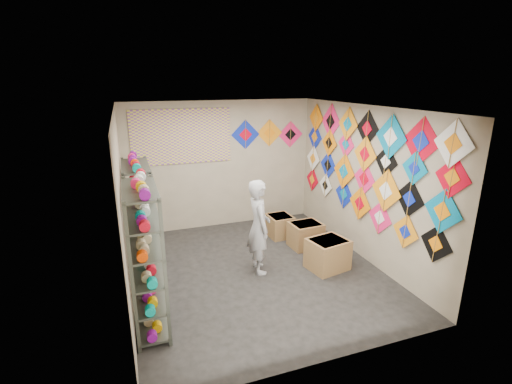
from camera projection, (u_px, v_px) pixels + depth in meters
name	position (u px, v px, depth m)	size (l,w,h in m)	color
ground	(256.00, 271.00, 6.27)	(4.50, 4.50, 0.00)	black
room_walls	(256.00, 177.00, 5.79)	(4.50, 4.50, 4.50)	tan
shelf_rack_front	(146.00, 258.00, 4.66)	(0.40, 1.10, 1.90)	#4C5147
shelf_rack_back	(140.00, 222.00, 5.83)	(0.40, 1.10, 1.90)	#4C5147
string_spools	(142.00, 232.00, 5.22)	(0.12, 2.36, 0.12)	#F81F6E
kite_wall_display	(365.00, 165.00, 6.38)	(0.06, 4.23, 2.05)	black
back_wall_kites	(268.00, 134.00, 8.05)	(1.66, 0.02, 0.66)	#0E25B7
poster	(182.00, 137.00, 7.44)	(2.00, 0.01, 1.10)	#7F4597
shopkeeper	(259.00, 227.00, 6.07)	(0.42, 0.61, 1.59)	beige
carton_a	(328.00, 254.00, 6.29)	(0.63, 0.53, 0.53)	olive
carton_b	(306.00, 235.00, 7.12)	(0.58, 0.48, 0.48)	olive
carton_c	(280.00, 226.00, 7.61)	(0.46, 0.51, 0.44)	olive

